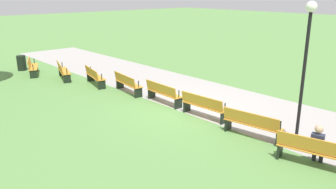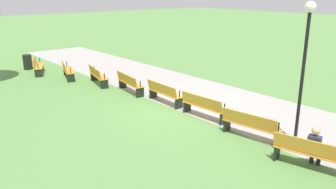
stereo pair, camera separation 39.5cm
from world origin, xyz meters
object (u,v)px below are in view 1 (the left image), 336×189
Objects in this scene: lamp_post at (307,48)px; trash_bin at (22,63)px; bench_6 at (252,124)px; person_seated at (318,144)px; bench_2 at (94,76)px; bench_3 at (127,83)px; bench_5 at (204,106)px; bench_1 at (63,70)px; bench_0 at (32,66)px; bench_7 at (314,151)px; bench_4 at (163,93)px.

trash_bin is at bearing -170.40° from lamp_post.
person_seated is at bearing -14.41° from bench_6.
bench_2 is at bearing 174.75° from bench_6.
trash_bin is at bearing -159.17° from bench_3.
bench_3 is at bearing -173.92° from lamp_post.
bench_5 is at bearing -169.32° from lamp_post.
person_seated reaches higher than bench_2.
bench_1 is 2.27m from bench_2.
bench_5 is 2.19× the size of trash_bin.
trash_bin is (-14.84, -1.86, -0.04)m from bench_6.
bench_5 is at bearing 161.03° from person_seated.
bench_1 is 13.46m from person_seated.
bench_5 is 4.22m from lamp_post.
bench_2 is 1.02× the size of bench_5.
bench_0 is 1.01× the size of bench_5.
bench_7 is at bearing -109.21° from person_seated.
bench_7 is at bearing 28.78° from bench_0.
bench_2 is 6.01m from trash_bin.
lamp_post is 4.85× the size of trash_bin.
bench_4 is 4.53m from bench_6.
bench_0 is 6.78m from bench_3.
bench_3 is 1.01× the size of bench_5.
bench_0 is 0.99× the size of bench_6.
person_seated is (11.25, 0.15, 0.16)m from bench_2.
bench_6 reaches higher than trash_bin.
bench_0 is 9.02m from bench_4.
bench_0 and bench_7 have the same top height.
person_seated is (4.50, -0.46, 0.16)m from bench_5.
bench_1 is 9.02m from bench_5.
bench_7 is 2.23× the size of trash_bin.
bench_6 is 2.83m from lamp_post.
bench_5 is at bearing 9.31° from trash_bin.
bench_7 is (15.53, 1.42, 0.00)m from bench_0.
bench_7 is at bearing 4.85° from trash_bin.
bench_2 is 9.02m from bench_6.
bench_2 is at bearing 13.94° from trash_bin.
bench_6 is (4.52, -0.21, 0.00)m from bench_4.
bench_6 is (2.26, -0.21, 0.00)m from bench_5.
bench_2 is 1.00× the size of bench_7.
bench_3 is (4.41, 1.02, 0.00)m from bench_1.
bench_1 is at bearing -166.96° from bench_4.
person_seated reaches higher than bench_1.
bench_1 is at bearing -159.12° from bench_3.
bench_0 is at bearing 172.66° from person_seated.
bench_1 is 13.43m from bench_7.
person_seated is at bearing 13.87° from bench_2.
bench_6 is at bearing 23.54° from bench_1.
bench_2 and bench_5 have the same top height.
bench_3 is 1.01× the size of bench_4.
bench_6 is at bearing 7.86° from bench_3.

